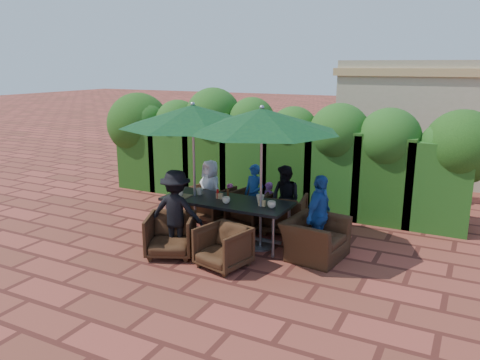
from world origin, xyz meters
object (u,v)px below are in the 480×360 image
at_px(umbrella_right, 262,120).
at_px(chair_far_left, 211,201).
at_px(chair_near_right, 223,245).
at_px(dining_table, 226,204).
at_px(chair_far_right, 284,211).
at_px(umbrella_left, 193,116).
at_px(chair_end_right, 315,232).
at_px(chair_far_mid, 251,207).
at_px(chair_near_left, 171,233).

relative_size(umbrella_right, chair_far_left, 3.30).
bearing_deg(chair_near_right, dining_table, 129.89).
height_order(chair_far_left, chair_far_right, chair_far_right).
height_order(umbrella_left, chair_end_right, umbrella_left).
distance_m(chair_far_left, chair_near_right, 2.35).
relative_size(umbrella_left, chair_far_mid, 3.35).
xyz_separation_m(chair_far_mid, chair_far_right, (0.69, 0.02, 0.01)).
distance_m(dining_table, chair_end_right, 1.69).
bearing_deg(chair_near_right, chair_far_mid, 116.93).
xyz_separation_m(dining_table, chair_far_right, (0.76, 0.87, -0.28)).
xyz_separation_m(umbrella_right, chair_near_left, (-1.19, -0.98, -1.83)).
bearing_deg(chair_near_left, chair_near_right, -25.26).
height_order(dining_table, umbrella_right, umbrella_right).
bearing_deg(umbrella_right, chair_far_mid, 124.68).
xyz_separation_m(chair_near_right, chair_end_right, (1.15, 1.03, 0.07)).
xyz_separation_m(chair_far_right, chair_near_left, (-1.25, -1.91, -0.01)).
distance_m(umbrella_right, chair_far_mid, 2.13).
xyz_separation_m(chair_far_mid, chair_near_right, (0.45, -1.90, -0.02)).
xyz_separation_m(dining_table, chair_far_mid, (0.07, 0.85, -0.29)).
distance_m(umbrella_right, chair_far_right, 2.04).
relative_size(dining_table, chair_near_right, 3.21).
distance_m(umbrella_left, chair_near_left, 2.10).
xyz_separation_m(dining_table, chair_far_left, (-0.83, 0.87, -0.28)).
height_order(umbrella_left, chair_near_right, umbrella_left).
bearing_deg(chair_far_right, dining_table, 38.63).
bearing_deg(chair_far_left, chair_near_left, 109.91).
xyz_separation_m(chair_near_left, chair_end_right, (2.16, 1.02, 0.05)).
distance_m(umbrella_right, chair_end_right, 2.02).
bearing_deg(chair_near_right, umbrella_left, 152.24).
relative_size(umbrella_left, chair_near_right, 3.58).
distance_m(dining_table, umbrella_right, 1.69).
height_order(umbrella_right, chair_far_right, umbrella_right).
bearing_deg(dining_table, chair_far_right, 48.66).
xyz_separation_m(umbrella_left, chair_far_mid, (0.73, 0.87, -1.83)).
distance_m(chair_far_right, chair_near_left, 2.28).
bearing_deg(chair_near_left, chair_far_mid, 49.14).
bearing_deg(chair_near_left, umbrella_right, 15.15).
height_order(dining_table, chair_far_left, chair_far_left).
bearing_deg(umbrella_right, chair_near_right, -100.44).
distance_m(dining_table, chair_far_mid, 0.90).
relative_size(chair_far_left, chair_far_right, 0.99).
bearing_deg(chair_far_left, chair_end_right, 170.10).
relative_size(chair_far_right, chair_near_left, 1.03).
relative_size(dining_table, chair_near_left, 3.00).
height_order(umbrella_left, chair_far_left, umbrella_left).
xyz_separation_m(umbrella_left, chair_far_right, (1.42, 0.88, -1.81)).
distance_m(chair_near_left, chair_end_right, 2.38).
bearing_deg(chair_far_left, chair_far_mid, -171.37).
xyz_separation_m(dining_table, chair_near_left, (-0.49, -1.04, -0.29)).
relative_size(chair_far_left, chair_end_right, 0.79).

